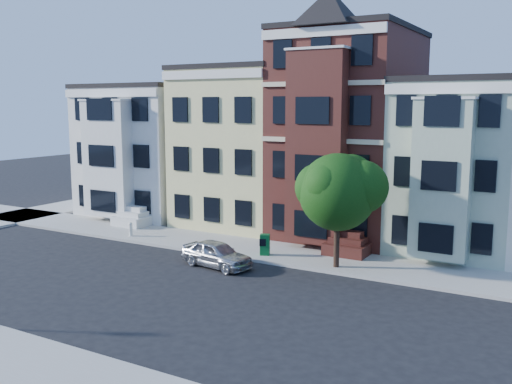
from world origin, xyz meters
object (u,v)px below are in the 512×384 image
Objects in this scene: parked_car at (216,254)px; newspaper_box at (265,245)px; fire_hydrant at (131,231)px; street_tree at (338,197)px.

newspaper_box is at bearing -14.60° from parked_car.
fire_hydrant is at bearing 82.04° from parked_car.
parked_car reaches higher than newspaper_box.
street_tree is 6.51m from parked_car.
street_tree is at bearing -25.52° from newspaper_box.
newspaper_box is 1.64× the size of fire_hydrant.
fire_hydrant is at bearing 179.79° from street_tree.
newspaper_box is (-4.06, 0.23, -2.85)m from street_tree.
parked_car is 5.82× the size of fire_hydrant.
parked_car is at bearing -155.05° from street_tree.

